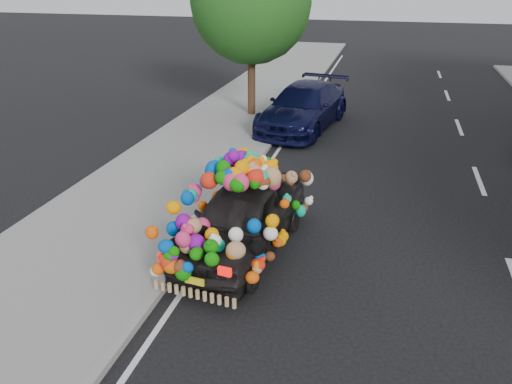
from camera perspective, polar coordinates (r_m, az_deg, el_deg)
ground at (r=9.61m, az=6.51°, el=-7.74°), size 100.00×100.00×0.00m
sidewalk at (r=10.92m, az=-16.41°, el=-4.16°), size 4.00×60.00×0.12m
kerb at (r=10.11m, az=-6.80°, el=-5.63°), size 0.15×60.00×0.13m
tree_near_sidewalk at (r=18.30m, az=-0.55°, el=20.86°), size 4.20×4.20×6.13m
plush_art_car at (r=9.47m, az=-1.55°, el=-1.14°), size 2.41×4.33×1.99m
navy_sedan at (r=17.45m, az=5.47°, el=9.68°), size 2.89×5.37×1.48m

